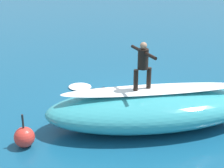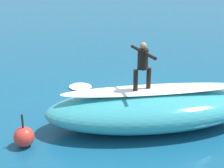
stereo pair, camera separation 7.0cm
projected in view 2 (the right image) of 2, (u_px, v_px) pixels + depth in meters
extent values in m
plane|color=#145175|center=(133.00, 100.00, 14.43)|extent=(120.00, 120.00, 0.00)
ellipsoid|color=teal|center=(151.00, 109.00, 12.19)|extent=(7.68, 4.59, 1.32)
ellipsoid|color=white|center=(152.00, 90.00, 11.93)|extent=(6.16, 2.58, 0.08)
ellipsoid|color=#33B2D1|center=(142.00, 91.00, 11.89)|extent=(2.05, 0.47, 0.06)
cylinder|color=black|center=(136.00, 80.00, 11.65)|extent=(0.16, 0.16, 0.74)
cylinder|color=black|center=(149.00, 78.00, 11.84)|extent=(0.16, 0.16, 0.74)
cylinder|color=black|center=(143.00, 59.00, 11.49)|extent=(0.35, 0.35, 0.67)
sphere|color=tan|center=(143.00, 46.00, 11.32)|extent=(0.23, 0.23, 0.23)
cylinder|color=black|center=(150.00, 56.00, 11.00)|extent=(0.11, 0.60, 0.11)
cylinder|color=black|center=(136.00, 48.00, 11.80)|extent=(0.11, 0.60, 0.11)
ellipsoid|color=#E0563D|center=(88.00, 99.00, 14.53)|extent=(2.34, 1.46, 0.06)
cylinder|color=black|center=(87.00, 94.00, 14.46)|extent=(0.90, 0.63, 0.30)
sphere|color=#936B4C|center=(78.00, 97.00, 14.08)|extent=(0.21, 0.21, 0.21)
cylinder|color=black|center=(99.00, 90.00, 15.09)|extent=(0.70, 0.42, 0.13)
cylinder|color=black|center=(102.00, 91.00, 14.98)|extent=(0.70, 0.42, 0.13)
sphere|color=red|center=(24.00, 137.00, 11.06)|extent=(0.65, 0.65, 0.65)
cylinder|color=#262626|center=(22.00, 121.00, 10.85)|extent=(0.06, 0.06, 0.45)
ellipsoid|color=white|center=(66.00, 113.00, 13.23)|extent=(0.97, 0.96, 0.09)
ellipsoid|color=white|center=(80.00, 87.00, 15.71)|extent=(1.38, 1.38, 0.09)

